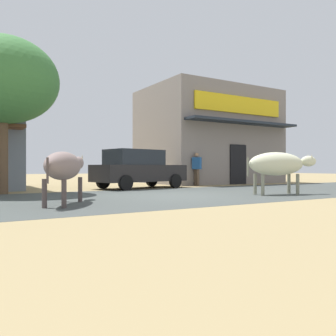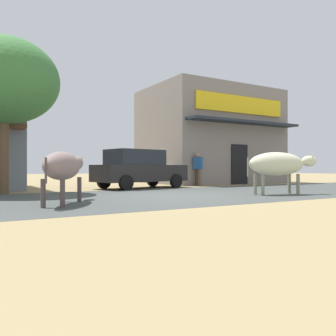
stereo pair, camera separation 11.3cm
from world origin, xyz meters
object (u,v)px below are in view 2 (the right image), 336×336
Objects in this scene: cow_near_brown at (64,166)px; parked_hatchback_car at (139,169)px; pedestrian_by_shop at (198,166)px; roadside_tree at (4,81)px; cow_far_dark at (278,164)px.

parked_hatchback_car is at bearing 48.07° from cow_near_brown.
cow_near_brown is at bearing -145.72° from pedestrian_by_shop.
cow_near_brown is at bearing -78.94° from roadside_tree.
parked_hatchback_car is 2.69× the size of pedestrian_by_shop.
roadside_tree is 9.53m from cow_far_dark.
roadside_tree reaches higher than parked_hatchback_car.
parked_hatchback_car is (5.32, 0.61, -2.96)m from roadside_tree.
roadside_tree is at bearing 147.21° from cow_far_dark.
parked_hatchback_car is at bearing 6.56° from roadside_tree.
roadside_tree is 2.08× the size of cow_far_dark.
cow_near_brown is at bearing -131.93° from parked_hatchback_car.
parked_hatchback_car is 1.70× the size of cow_near_brown.
parked_hatchback_car is 1.71× the size of cow_far_dark.
cow_near_brown is (-4.47, -4.97, 0.08)m from parked_hatchback_car.
cow_far_dark is (2.34, -5.54, 0.15)m from parked_hatchback_car.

